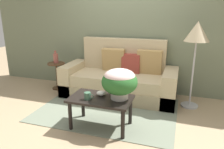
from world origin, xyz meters
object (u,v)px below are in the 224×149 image
at_px(coffee_table, 101,102).
at_px(floor_lamp, 197,36).
at_px(couch, 120,80).
at_px(table_vase, 56,58).
at_px(coffee_mug, 88,96).
at_px(potted_plant, 120,81).
at_px(side_table, 57,71).
at_px(snack_bowl, 101,93).

relative_size(coffee_table, floor_lamp, 0.60).
relative_size(couch, table_vase, 8.41).
distance_m(couch, coffee_mug, 1.42).
distance_m(couch, potted_plant, 1.34).
bearing_deg(side_table, coffee_mug, -44.95).
bearing_deg(potted_plant, snack_bowl, 175.61).
bearing_deg(couch, potted_plant, -74.32).
bearing_deg(side_table, snack_bowl, -38.01).
xyz_separation_m(coffee_mug, table_vase, (-1.37, 1.37, 0.18)).
bearing_deg(floor_lamp, table_vase, 178.59).
height_order(couch, table_vase, couch).
relative_size(side_table, potted_plant, 1.16).
distance_m(side_table, snack_bowl, 1.90).
distance_m(coffee_mug, snack_bowl, 0.23).
bearing_deg(potted_plant, coffee_mug, -157.86).
distance_m(potted_plant, snack_bowl, 0.37).
bearing_deg(coffee_mug, snack_bowl, 56.04).
relative_size(coffee_table, table_vase, 3.40).
height_order(floor_lamp, coffee_mug, floor_lamp).
xyz_separation_m(side_table, table_vase, (-0.01, 0.01, 0.29)).
bearing_deg(coffee_mug, floor_lamp, 42.16).
bearing_deg(floor_lamp, potted_plant, -131.95).
relative_size(couch, snack_bowl, 16.24).
bearing_deg(snack_bowl, coffee_mug, -123.96).
height_order(coffee_table, coffee_mug, coffee_mug).
xyz_separation_m(floor_lamp, table_vase, (-2.81, 0.07, -0.59)).
height_order(couch, coffee_mug, couch).
bearing_deg(couch, table_vase, -178.66).
xyz_separation_m(potted_plant, table_vase, (-1.79, 1.20, -0.03)).
height_order(floor_lamp, snack_bowl, floor_lamp).
bearing_deg(side_table, coffee_table, -39.48).
relative_size(coffee_table, snack_bowl, 6.56).
bearing_deg(coffee_table, coffee_mug, -144.77).
bearing_deg(coffee_mug, couch, 86.92).
xyz_separation_m(coffee_table, floor_lamp, (1.28, 1.19, 0.89)).
bearing_deg(table_vase, coffee_table, -39.56).
xyz_separation_m(couch, coffee_mug, (-0.08, -1.41, 0.18)).
bearing_deg(snack_bowl, couch, 92.60).
height_order(coffee_table, floor_lamp, floor_lamp).
bearing_deg(coffee_table, snack_bowl, 106.72).
distance_m(potted_plant, table_vase, 2.16).
distance_m(floor_lamp, potted_plant, 1.62).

